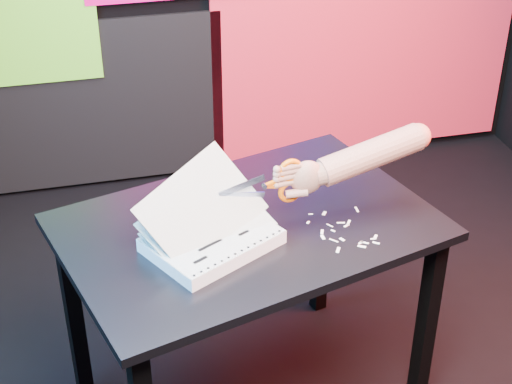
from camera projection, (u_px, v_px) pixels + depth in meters
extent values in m
cube|color=black|center=(329.00, 354.00, 2.97)|extent=(3.00, 3.00, 0.01)
cube|color=red|center=(369.00, 3.00, 3.88)|extent=(1.60, 0.02, 1.60)
cube|color=black|center=(91.00, 105.00, 3.80)|extent=(1.30, 0.02, 0.85)
cube|color=black|center=(74.00, 316.00, 2.61)|extent=(0.06, 0.06, 0.72)
cube|color=black|center=(426.00, 326.00, 2.57)|extent=(0.06, 0.06, 0.72)
cube|color=black|center=(321.00, 233.00, 3.02)|extent=(0.06, 0.06, 0.72)
cube|color=black|center=(248.00, 227.00, 2.39)|extent=(1.27, 1.01, 0.03)
cube|color=silver|center=(212.00, 241.00, 2.27)|extent=(0.43, 0.39, 0.04)
cube|color=white|center=(212.00, 235.00, 2.26)|extent=(0.43, 0.39, 0.00)
cube|color=white|center=(212.00, 234.00, 2.25)|extent=(0.42, 0.37, 0.11)
cube|color=white|center=(207.00, 224.00, 2.25)|extent=(0.42, 0.35, 0.19)
cube|color=white|center=(202.00, 208.00, 2.24)|extent=(0.41, 0.31, 0.26)
cylinder|color=black|center=(194.00, 275.00, 2.09)|extent=(0.01, 0.01, 0.00)
cylinder|color=black|center=(201.00, 272.00, 2.10)|extent=(0.01, 0.01, 0.00)
cylinder|color=black|center=(208.00, 268.00, 2.12)|extent=(0.01, 0.01, 0.00)
cylinder|color=black|center=(215.00, 265.00, 2.13)|extent=(0.01, 0.01, 0.00)
cylinder|color=black|center=(222.00, 261.00, 2.15)|extent=(0.01, 0.01, 0.00)
cylinder|color=black|center=(229.00, 257.00, 2.16)|extent=(0.01, 0.01, 0.00)
cylinder|color=black|center=(235.00, 254.00, 2.17)|extent=(0.01, 0.01, 0.00)
cylinder|color=black|center=(242.00, 251.00, 2.19)|extent=(0.01, 0.01, 0.00)
cylinder|color=black|center=(248.00, 247.00, 2.20)|extent=(0.01, 0.01, 0.00)
cylinder|color=black|center=(255.00, 244.00, 2.22)|extent=(0.01, 0.01, 0.00)
cylinder|color=black|center=(261.00, 241.00, 2.23)|extent=(0.01, 0.01, 0.00)
cylinder|color=black|center=(267.00, 237.00, 2.24)|extent=(0.01, 0.01, 0.00)
cylinder|color=black|center=(273.00, 234.00, 2.26)|extent=(0.01, 0.01, 0.00)
cylinder|color=black|center=(279.00, 231.00, 2.27)|extent=(0.01, 0.01, 0.00)
cylinder|color=black|center=(143.00, 238.00, 2.24)|extent=(0.01, 0.01, 0.00)
cylinder|color=black|center=(150.00, 235.00, 2.25)|extent=(0.01, 0.01, 0.00)
cylinder|color=black|center=(157.00, 232.00, 2.27)|extent=(0.01, 0.01, 0.00)
cylinder|color=black|center=(164.00, 229.00, 2.28)|extent=(0.01, 0.01, 0.00)
cylinder|color=black|center=(171.00, 226.00, 2.29)|extent=(0.01, 0.01, 0.00)
cylinder|color=black|center=(177.00, 223.00, 2.31)|extent=(0.01, 0.01, 0.00)
cylinder|color=black|center=(184.00, 220.00, 2.32)|extent=(0.01, 0.01, 0.00)
cylinder|color=black|center=(190.00, 217.00, 2.34)|extent=(0.01, 0.01, 0.00)
cylinder|color=black|center=(197.00, 214.00, 2.35)|extent=(0.01, 0.01, 0.00)
cylinder|color=black|center=(203.00, 211.00, 2.36)|extent=(0.01, 0.01, 0.00)
cylinder|color=black|center=(209.00, 208.00, 2.38)|extent=(0.01, 0.01, 0.00)
cylinder|color=black|center=(215.00, 205.00, 2.39)|extent=(0.01, 0.01, 0.00)
cylinder|color=black|center=(221.00, 202.00, 2.40)|extent=(0.01, 0.01, 0.00)
cylinder|color=black|center=(227.00, 199.00, 2.42)|extent=(0.01, 0.01, 0.00)
cube|color=black|center=(179.00, 239.00, 2.24)|extent=(0.06, 0.04, 0.00)
cube|color=black|center=(211.00, 228.00, 2.28)|extent=(0.05, 0.03, 0.00)
cube|color=black|center=(210.00, 245.00, 2.21)|extent=(0.08, 0.05, 0.00)
cube|color=black|center=(244.00, 233.00, 2.26)|extent=(0.04, 0.03, 0.00)
cube|color=black|center=(200.00, 260.00, 2.15)|extent=(0.05, 0.03, 0.00)
cube|color=#ABB7D3|center=(242.00, 186.00, 2.28)|extent=(0.14, 0.02, 0.05)
cube|color=#ABB7D3|center=(242.00, 195.00, 2.30)|extent=(0.14, 0.02, 0.05)
cylinder|color=#ABB7D3|center=(264.00, 186.00, 2.31)|extent=(0.02, 0.01, 0.02)
cube|color=#E45805|center=(272.00, 186.00, 2.32)|extent=(0.06, 0.02, 0.02)
cube|color=#E45805|center=(272.00, 183.00, 2.32)|extent=(0.06, 0.02, 0.02)
torus|color=#E45805|center=(290.00, 170.00, 2.32)|extent=(0.08, 0.03, 0.08)
torus|color=#E45805|center=(290.00, 191.00, 2.36)|extent=(0.08, 0.03, 0.08)
ellipsoid|color=#B8765B|center=(307.00, 177.00, 2.36)|extent=(0.11, 0.06, 0.11)
cylinder|color=#B8765B|center=(290.00, 182.00, 2.34)|extent=(0.08, 0.03, 0.02)
cylinder|color=#B8765B|center=(290.00, 176.00, 2.33)|extent=(0.08, 0.03, 0.02)
cylinder|color=#B8765B|center=(290.00, 171.00, 2.32)|extent=(0.07, 0.03, 0.02)
cylinder|color=#B8765B|center=(291.00, 167.00, 2.31)|extent=(0.06, 0.03, 0.02)
cylinder|color=#B8765B|center=(297.00, 193.00, 2.35)|extent=(0.07, 0.03, 0.03)
cylinder|color=#B8765B|center=(323.00, 173.00, 2.37)|extent=(0.07, 0.08, 0.07)
cylinder|color=#B8765B|center=(371.00, 155.00, 2.40)|extent=(0.35, 0.13, 0.15)
sphere|color=#B8765B|center=(418.00, 136.00, 2.44)|extent=(0.08, 0.08, 0.08)
cube|color=silver|center=(342.00, 239.00, 2.31)|extent=(0.02, 0.02, 0.00)
cube|color=silver|center=(362.00, 246.00, 2.28)|extent=(0.03, 0.02, 0.00)
cube|color=silver|center=(308.00, 222.00, 2.39)|extent=(0.01, 0.02, 0.00)
cube|color=silver|center=(333.00, 231.00, 2.35)|extent=(0.01, 0.01, 0.00)
cube|color=silver|center=(357.00, 209.00, 2.45)|extent=(0.01, 0.03, 0.00)
cube|color=silver|center=(338.00, 250.00, 2.26)|extent=(0.02, 0.03, 0.00)
cube|color=silver|center=(322.00, 232.00, 2.34)|extent=(0.02, 0.03, 0.00)
cube|color=silver|center=(324.00, 213.00, 2.43)|extent=(0.02, 0.02, 0.00)
cube|color=silver|center=(373.00, 239.00, 2.31)|extent=(0.02, 0.01, 0.00)
cube|color=silver|center=(361.00, 243.00, 2.29)|extent=(0.02, 0.01, 0.00)
cube|color=silver|center=(323.00, 237.00, 2.32)|extent=(0.01, 0.02, 0.00)
cube|color=silver|center=(347.00, 226.00, 2.37)|extent=(0.02, 0.02, 0.00)
cube|color=silver|center=(311.00, 214.00, 2.43)|extent=(0.01, 0.01, 0.00)
cube|color=silver|center=(375.00, 237.00, 2.32)|extent=(0.02, 0.02, 0.00)
cube|color=silver|center=(330.00, 225.00, 2.37)|extent=(0.02, 0.02, 0.00)
cube|color=silver|center=(364.00, 243.00, 2.29)|extent=(0.03, 0.02, 0.00)
cube|color=silver|center=(341.00, 223.00, 2.38)|extent=(0.03, 0.01, 0.00)
cube|color=silver|center=(334.00, 240.00, 2.30)|extent=(0.02, 0.03, 0.00)
cube|color=silver|center=(349.00, 222.00, 2.39)|extent=(0.02, 0.03, 0.00)
cube|color=silver|center=(376.00, 243.00, 2.29)|extent=(0.02, 0.02, 0.00)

